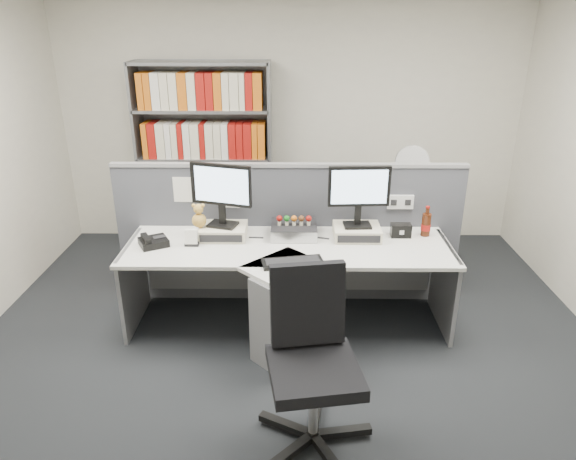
{
  "coord_description": "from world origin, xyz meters",
  "views": [
    {
      "loc": [
        0.04,
        -2.97,
        2.41
      ],
      "look_at": [
        0.0,
        0.65,
        0.92
      ],
      "focal_mm": 32.48,
      "sensor_mm": 36.0,
      "label": 1
    }
  ],
  "objects_px": {
    "shelving_unit": "(206,161)",
    "desk_calendar": "(192,239)",
    "desk": "(288,288)",
    "office_chair": "(312,355)",
    "desk_fan": "(412,166)",
    "filing_cabinet": "(406,232)",
    "speaker": "(401,230)",
    "mouse": "(338,264)",
    "cola_bottle": "(426,225)",
    "monitor_left": "(221,190)",
    "desk_phone": "(153,242)",
    "monitor_right": "(359,191)",
    "desktop_pc": "(294,230)",
    "keyboard": "(293,262)"
  },
  "relations": [
    {
      "from": "shelving_unit",
      "to": "desk_calendar",
      "type": "bearing_deg",
      "value": -85.37
    },
    {
      "from": "desk",
      "to": "office_chair",
      "type": "xyz_separation_m",
      "value": [
        0.15,
        -1.03,
        0.12
      ]
    },
    {
      "from": "shelving_unit",
      "to": "desk_fan",
      "type": "height_order",
      "value": "shelving_unit"
    },
    {
      "from": "desk",
      "to": "filing_cabinet",
      "type": "distance_m",
      "value": 1.85
    },
    {
      "from": "speaker",
      "to": "desk",
      "type": "bearing_deg",
      "value": -156.15
    },
    {
      "from": "mouse",
      "to": "cola_bottle",
      "type": "xyz_separation_m",
      "value": [
        0.77,
        0.6,
        0.07
      ]
    },
    {
      "from": "desk",
      "to": "cola_bottle",
      "type": "xyz_separation_m",
      "value": [
        1.14,
        0.44,
        0.36
      ]
    },
    {
      "from": "monitor_left",
      "to": "desk_phone",
      "type": "relative_size",
      "value": 1.89
    },
    {
      "from": "speaker",
      "to": "monitor_right",
      "type": "bearing_deg",
      "value": -175.85
    },
    {
      "from": "desktop_pc",
      "to": "desk_fan",
      "type": "height_order",
      "value": "desk_fan"
    },
    {
      "from": "keyboard",
      "to": "desk",
      "type": "bearing_deg",
      "value": 107.02
    },
    {
      "from": "speaker",
      "to": "shelving_unit",
      "type": "xyz_separation_m",
      "value": [
        -1.83,
        1.44,
        0.2
      ]
    },
    {
      "from": "shelving_unit",
      "to": "office_chair",
      "type": "distance_m",
      "value": 3.09
    },
    {
      "from": "cola_bottle",
      "to": "desk_fan",
      "type": "bearing_deg",
      "value": 86.29
    },
    {
      "from": "mouse",
      "to": "desk_phone",
      "type": "relative_size",
      "value": 0.42
    },
    {
      "from": "monitor_left",
      "to": "shelving_unit",
      "type": "relative_size",
      "value": 0.26
    },
    {
      "from": "monitor_right",
      "to": "shelving_unit",
      "type": "xyz_separation_m",
      "value": [
        -1.46,
        1.47,
        -0.14
      ]
    },
    {
      "from": "desk_phone",
      "to": "office_chair",
      "type": "relative_size",
      "value": 0.26
    },
    {
      "from": "desk_phone",
      "to": "monitor_right",
      "type": "bearing_deg",
      "value": 6.3
    },
    {
      "from": "keyboard",
      "to": "monitor_left",
      "type": "bearing_deg",
      "value": 138.88
    },
    {
      "from": "mouse",
      "to": "desk_fan",
      "type": "height_order",
      "value": "desk_fan"
    },
    {
      "from": "cola_bottle",
      "to": "filing_cabinet",
      "type": "bearing_deg",
      "value": 86.29
    },
    {
      "from": "mouse",
      "to": "cola_bottle",
      "type": "relative_size",
      "value": 0.45
    },
    {
      "from": "speaker",
      "to": "cola_bottle",
      "type": "height_order",
      "value": "cola_bottle"
    },
    {
      "from": "desk_calendar",
      "to": "shelving_unit",
      "type": "xyz_separation_m",
      "value": [
        -0.13,
        1.63,
        0.2
      ]
    },
    {
      "from": "desk_phone",
      "to": "filing_cabinet",
      "type": "distance_m",
      "value": 2.6
    },
    {
      "from": "speaker",
      "to": "filing_cabinet",
      "type": "bearing_deg",
      "value": 74.61
    },
    {
      "from": "speaker",
      "to": "office_chair",
      "type": "bearing_deg",
      "value": -118.36
    },
    {
      "from": "shelving_unit",
      "to": "filing_cabinet",
      "type": "distance_m",
      "value": 2.24
    },
    {
      "from": "keyboard",
      "to": "office_chair",
      "type": "distance_m",
      "value": 0.93
    },
    {
      "from": "mouse",
      "to": "shelving_unit",
      "type": "distance_m",
      "value": 2.39
    },
    {
      "from": "monitor_right",
      "to": "filing_cabinet",
      "type": "distance_m",
      "value": 1.43
    },
    {
      "from": "keyboard",
      "to": "speaker",
      "type": "relative_size",
      "value": 2.88
    },
    {
      "from": "monitor_left",
      "to": "filing_cabinet",
      "type": "distance_m",
      "value": 2.16
    },
    {
      "from": "keyboard",
      "to": "desk_calendar",
      "type": "height_order",
      "value": "desk_calendar"
    },
    {
      "from": "desk",
      "to": "monitor_left",
      "type": "relative_size",
      "value": 5.01
    },
    {
      "from": "keyboard",
      "to": "desk_fan",
      "type": "distance_m",
      "value": 1.94
    },
    {
      "from": "desktop_pc",
      "to": "desk_fan",
      "type": "xyz_separation_m",
      "value": [
        1.15,
        0.98,
        0.28
      ]
    },
    {
      "from": "desk_fan",
      "to": "desk_phone",
      "type": "bearing_deg",
      "value": -152.26
    },
    {
      "from": "office_chair",
      "to": "speaker",
      "type": "bearing_deg",
      "value": 61.64
    },
    {
      "from": "desk_calendar",
      "to": "desk_fan",
      "type": "height_order",
      "value": "desk_fan"
    },
    {
      "from": "mouse",
      "to": "office_chair",
      "type": "xyz_separation_m",
      "value": [
        -0.21,
        -0.87,
        -0.17
      ]
    },
    {
      "from": "desktop_pc",
      "to": "speaker",
      "type": "xyz_separation_m",
      "value": [
        0.88,
        -0.01,
        0.01
      ]
    },
    {
      "from": "monitor_right",
      "to": "desk_fan",
      "type": "relative_size",
      "value": 0.91
    },
    {
      "from": "desk",
      "to": "monitor_right",
      "type": "bearing_deg",
      "value": 34.3
    },
    {
      "from": "desk",
      "to": "cola_bottle",
      "type": "distance_m",
      "value": 1.27
    },
    {
      "from": "desk_fan",
      "to": "desktop_pc",
      "type": "bearing_deg",
      "value": -139.68
    },
    {
      "from": "cola_bottle",
      "to": "monitor_right",
      "type": "bearing_deg",
      "value": -174.76
    },
    {
      "from": "desk_phone",
      "to": "cola_bottle",
      "type": "relative_size",
      "value": 1.08
    },
    {
      "from": "desktop_pc",
      "to": "filing_cabinet",
      "type": "distance_m",
      "value": 1.57
    }
  ]
}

